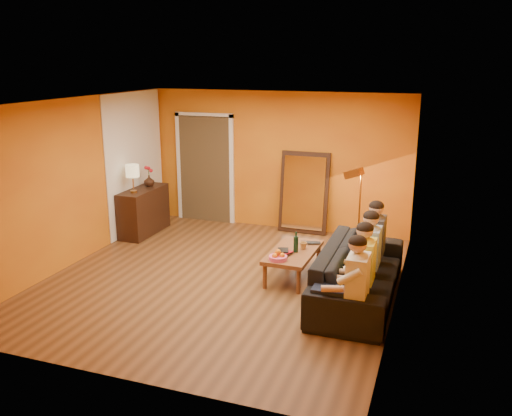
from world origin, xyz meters
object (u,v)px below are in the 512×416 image
(table_lamp, at_px, (133,179))
(coffee_table, at_px, (293,264))
(laptop, at_px, (311,244))
(floor_lamp, at_px, (359,213))
(tumbler, at_px, (303,246))
(vase, at_px, (149,181))
(person_mid_left, at_px, (364,269))
(person_far_right, at_px, (376,242))
(person_mid_right, at_px, (370,254))
(person_far_left, at_px, (357,285))
(mirror_frame, at_px, (304,193))
(dog, at_px, (333,266))
(sideboard, at_px, (144,211))
(wine_bottle, at_px, (296,242))
(sofa, at_px, (359,273))

(table_lamp, height_order, coffee_table, table_lamp)
(laptop, bearing_deg, table_lamp, 157.51)
(floor_lamp, bearing_deg, tumbler, -104.26)
(vase, bearing_deg, coffee_table, -23.16)
(person_mid_left, bearing_deg, floor_lamp, 100.76)
(coffee_table, height_order, laptop, laptop)
(floor_lamp, distance_m, person_far_right, 1.13)
(table_lamp, height_order, person_mid_right, table_lamp)
(person_mid_right, bearing_deg, person_far_left, -90.00)
(mirror_frame, distance_m, person_far_left, 3.94)
(dog, bearing_deg, table_lamp, -170.42)
(sideboard, height_order, person_far_right, person_far_right)
(dog, relative_size, person_far_left, 0.58)
(sideboard, xyz_separation_m, vase, (0.00, 0.25, 0.53))
(mirror_frame, height_order, person_far_right, mirror_frame)
(floor_lamp, xyz_separation_m, laptop, (-0.58, -0.94, -0.29))
(tumbler, bearing_deg, wine_bottle, -112.38)
(tumbler, height_order, vase, vase)
(sofa, distance_m, floor_lamp, 1.76)
(laptop, bearing_deg, person_mid_right, -48.29)
(wine_bottle, distance_m, tumbler, 0.21)
(mirror_frame, relative_size, laptop, 5.15)
(sofa, relative_size, laptop, 8.41)
(wine_bottle, relative_size, laptop, 1.05)
(mirror_frame, distance_m, wine_bottle, 2.31)
(sofa, bearing_deg, laptop, 48.47)
(person_mid_left, xyz_separation_m, vase, (-4.37, 2.23, 0.34))
(person_mid_left, height_order, person_mid_right, same)
(table_lamp, distance_m, wine_bottle, 3.41)
(sideboard, relative_size, wine_bottle, 3.81)
(sideboard, height_order, table_lamp, table_lamp)
(coffee_table, distance_m, tumbler, 0.31)
(person_mid_left, height_order, tumbler, person_mid_left)
(person_mid_right, distance_m, vase, 4.69)
(person_far_right, relative_size, tumbler, 11.01)
(mirror_frame, bearing_deg, person_mid_right, -57.80)
(sideboard, relative_size, person_mid_right, 0.97)
(person_far_right, bearing_deg, floor_lamp, 111.29)
(sofa, xyz_separation_m, laptop, (-0.86, 0.76, 0.07))
(floor_lamp, distance_m, wine_bottle, 1.52)
(person_far_left, bearing_deg, sofa, 97.41)
(floor_lamp, xyz_separation_m, tumbler, (-0.64, -1.17, -0.25))
(floor_lamp, xyz_separation_m, person_mid_left, (0.41, -2.15, -0.11))
(sideboard, height_order, tumbler, sideboard)
(person_far_left, bearing_deg, tumbler, 124.39)
(table_lamp, distance_m, laptop, 3.48)
(person_mid_left, distance_m, wine_bottle, 1.38)
(table_lamp, xyz_separation_m, person_mid_left, (4.37, -1.68, -0.49))
(person_mid_right, xyz_separation_m, wine_bottle, (-1.12, 0.26, -0.03))
(sofa, xyz_separation_m, person_far_right, (0.13, 0.65, 0.25))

